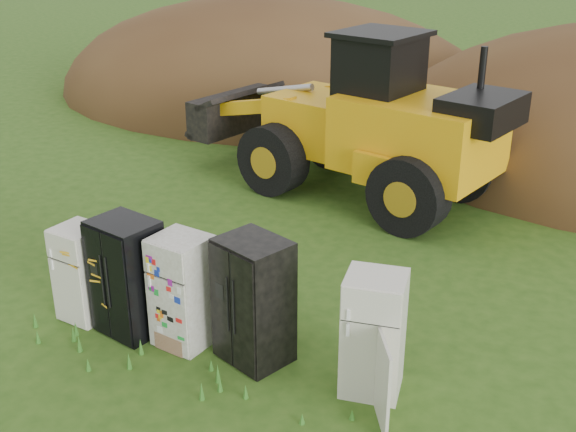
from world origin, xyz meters
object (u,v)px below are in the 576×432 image
at_px(fridge_open_door, 374,334).
at_px(fridge_black_side, 127,277).
at_px(fridge_leftmost, 83,273).
at_px(fridge_sticker, 183,291).
at_px(fridge_dark_mid, 254,301).
at_px(wheel_loader, 342,111).

bearing_deg(fridge_open_door, fridge_black_side, 172.93).
bearing_deg(fridge_leftmost, fridge_black_side, 5.61).
xyz_separation_m(fridge_black_side, fridge_sticker, (0.94, 0.03, -0.05)).
xyz_separation_m(fridge_leftmost, fridge_dark_mid, (2.96, 0.01, 0.16)).
height_order(fridge_open_door, wheel_loader, wheel_loader).
bearing_deg(fridge_leftmost, fridge_open_door, 8.48).
bearing_deg(fridge_open_door, wheel_loader, 105.28).
bearing_deg(fridge_dark_mid, fridge_leftmost, -156.97).
relative_size(fridge_leftmost, fridge_open_door, 0.90).
bearing_deg(fridge_black_side, fridge_sticker, 16.42).
xyz_separation_m(fridge_leftmost, fridge_sticker, (1.82, -0.03, 0.09)).
bearing_deg(fridge_sticker, fridge_dark_mid, 12.31).
xyz_separation_m(fridge_dark_mid, wheel_loader, (-1.15, 6.96, 0.90)).
distance_m(fridge_black_side, wheel_loader, 7.14).
bearing_deg(fridge_dark_mid, wheel_loader, 122.19).
bearing_deg(fridge_leftmost, fridge_dark_mid, 9.18).
bearing_deg(fridge_leftmost, fridge_sticker, 8.17).
xyz_separation_m(fridge_sticker, wheel_loader, (-0.02, 7.00, 0.98)).
bearing_deg(fridge_open_door, fridge_leftmost, 172.27).
distance_m(fridge_open_door, wheel_loader, 7.65).
bearing_deg(fridge_sticker, fridge_black_side, -167.94).
height_order(fridge_dark_mid, fridge_open_door, fridge_dark_mid).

